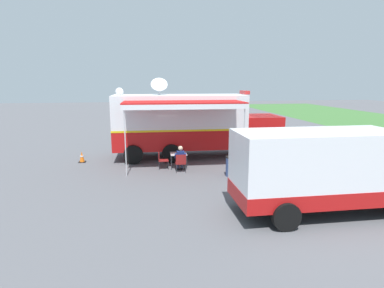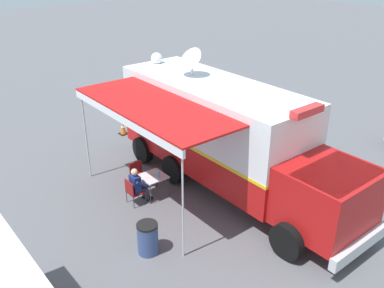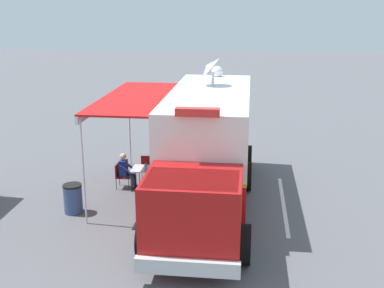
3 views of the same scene
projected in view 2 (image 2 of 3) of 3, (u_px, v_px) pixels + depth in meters
name	position (u px, v px, depth m)	size (l,w,h in m)	color
ground_plane	(211.00, 177.00, 14.92)	(100.00, 100.00, 0.00)	#5B5B60
lot_stripe	(269.00, 163.00, 15.88)	(0.12, 4.80, 0.01)	silver
command_truck	(226.00, 134.00, 13.54)	(5.01, 9.55, 4.53)	#B71414
folding_table	(153.00, 177.00, 13.52)	(0.82, 0.82, 0.73)	silver
water_bottle	(158.00, 174.00, 13.40)	(0.07, 0.07, 0.22)	#4C99D8
folding_chair_at_table	(133.00, 190.00, 13.12)	(0.49, 0.49, 0.87)	maroon
folding_chair_beside_table	(138.00, 172.00, 14.15)	(0.49, 0.49, 0.87)	maroon
seated_responder	(138.00, 185.00, 13.16)	(0.67, 0.56, 1.25)	navy
trash_bin	(148.00, 238.00, 11.05)	(0.57, 0.57, 0.91)	#384C7F
traffic_cone	(123.00, 128.00, 18.20)	(0.36, 0.36, 0.58)	black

